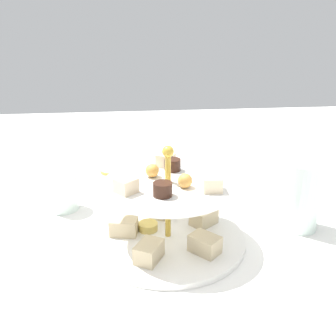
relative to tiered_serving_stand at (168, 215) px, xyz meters
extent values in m
plane|color=white|center=(0.00, 0.00, -0.05)|extent=(2.40, 2.40, 0.00)
cylinder|color=white|center=(0.00, 0.00, -0.05)|extent=(0.28, 0.28, 0.01)
cylinder|color=white|center=(0.00, 0.00, 0.06)|extent=(0.23, 0.23, 0.01)
cylinder|color=gold|center=(0.00, 0.00, 0.03)|extent=(0.01, 0.01, 0.17)
sphere|color=gold|center=(0.00, 0.00, 0.12)|extent=(0.02, 0.02, 0.02)
cube|color=#CCB78E|center=(0.08, -0.02, -0.03)|extent=(0.05, 0.04, 0.03)
cube|color=#CCB78E|center=(0.04, 0.07, -0.03)|extent=(0.05, 0.06, 0.03)
cube|color=#CCB78E|center=(-0.05, 0.06, -0.03)|extent=(0.06, 0.06, 0.03)
cube|color=#CCB78E|center=(-0.07, -0.03, -0.03)|extent=(0.06, 0.06, 0.03)
cube|color=#CCB78E|center=(0.01, -0.08, -0.03)|extent=(0.04, 0.05, 0.03)
cylinder|color=#E5C660|center=(0.03, -0.02, -0.03)|extent=(0.04, 0.04, 0.01)
cylinder|color=#381E14|center=(0.01, 0.05, 0.07)|extent=(0.03, 0.03, 0.02)
cylinder|color=#381E14|center=(-0.02, -0.05, 0.07)|extent=(0.03, 0.03, 0.02)
cube|color=beige|center=(0.07, 0.04, 0.08)|extent=(0.04, 0.04, 0.02)
cube|color=beige|center=(-0.07, 0.04, 0.08)|extent=(0.03, 0.03, 0.02)
cube|color=beige|center=(-0.01, -0.08, 0.08)|extent=(0.04, 0.04, 0.02)
sphere|color=gold|center=(-0.03, 0.03, 0.08)|extent=(0.02, 0.02, 0.02)
sphere|color=gold|center=(0.02, -0.03, 0.08)|extent=(0.02, 0.02, 0.02)
cylinder|color=silver|center=(-0.26, -0.02, 0.02)|extent=(0.07, 0.07, 0.13)
cylinder|color=silver|center=(0.21, -0.15, -0.01)|extent=(0.06, 0.06, 0.08)
cylinder|color=white|center=(0.10, -0.25, -0.05)|extent=(0.09, 0.09, 0.01)
cylinder|color=white|center=(0.10, -0.25, -0.02)|extent=(0.06, 0.06, 0.04)
cylinder|color=gold|center=(0.10, -0.25, 0.00)|extent=(0.06, 0.06, 0.01)
cube|color=silver|center=(-0.12, -0.28, -0.05)|extent=(0.16, 0.09, 0.00)
camera|label=1|loc=(0.07, 0.55, 0.30)|focal=37.74mm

